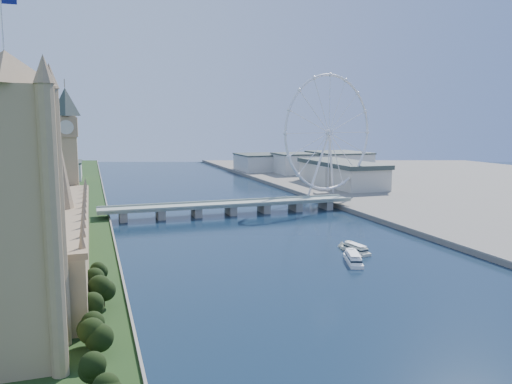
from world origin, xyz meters
name	(u,v)px	position (x,y,z in m)	size (l,w,h in m)	color
tree_row	(98,342)	(-113.00, 50.00, 9.24)	(8.20, 168.20, 20.67)	black
victoria_tower	(14,203)	(-135.00, 55.00, 54.49)	(28.16, 28.16, 112.00)	tan
parliament_range	(64,236)	(-128.00, 170.00, 18.48)	(24.00, 200.00, 70.00)	tan
big_ben	(67,139)	(-128.00, 278.00, 66.57)	(20.02, 20.02, 110.00)	tan
westminster_bridge	(231,207)	(0.00, 300.00, 6.63)	(220.00, 22.00, 9.50)	gray
london_eye	(329,133)	(119.98, 355.08, 67.52)	(113.60, 39.12, 124.30)	silver
county_hall	(341,187)	(175.00, 430.00, 0.00)	(54.00, 144.00, 35.00)	beige
city_skyline	(208,168)	(39.22, 560.08, 16.96)	(505.00, 280.00, 32.00)	beige
tour_boat_near	(355,252)	(37.78, 153.00, 0.00)	(6.60, 26.02, 5.71)	beige
tour_boat_far	(353,263)	(25.08, 133.05, 0.00)	(7.44, 29.16, 6.44)	white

